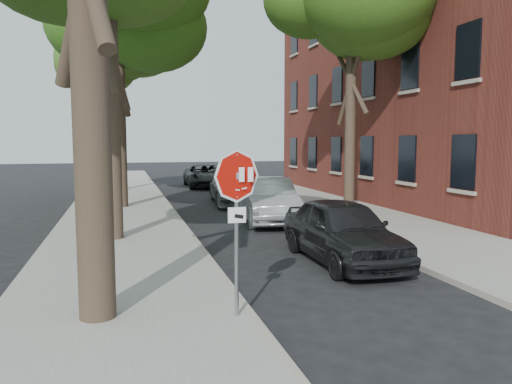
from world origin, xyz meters
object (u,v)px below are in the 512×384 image
Objects in this scene: car_c at (236,187)px; tree_right at (350,23)px; tree_far at (112,59)px; car_b at (267,200)px; car_a at (343,230)px; apartment_building at (466,42)px; stop_sign at (237,200)px; tree_mid_b at (116,13)px; car_d at (205,176)px.

tree_right is at bearing -48.00° from car_c.
tree_far is 14.43m from car_b.
tree_far is 19.73m from car_a.
apartment_building reaches higher than stop_sign.
apartment_building is at bearing 43.30° from car_a.
tree_mid_b reaches higher than tree_far.
car_c reaches higher than car_a.
car_b is 5.28m from car_c.
stop_sign reaches higher than car_d.
apartment_building is at bearing -23.04° from tree_far.
car_a is (-3.38, -6.86, -6.46)m from tree_right.
tree_mid_b is at bearing 96.95° from stop_sign.
car_d is at bearing 89.98° from car_a.
stop_sign is 15.03m from car_c.
tree_right reaches higher than car_d.
tree_right is (-8.02, -3.89, -0.44)m from apartment_building.
stop_sign is (-14.70, -14.03, -5.71)m from apartment_building.
tree_right is 1.79× the size of car_c.
car_c is (0.00, 11.34, 0.01)m from car_a.
car_a is 6.07m from car_b.
car_d is at bearing 104.63° from tree_right.
tree_mid_b is 12.58m from car_d.
car_c is at bearing -50.77° from tree_far.
tree_mid_b is 2.19× the size of car_b.
tree_right is (8.40, -4.01, -0.78)m from tree_mid_b.
tree_mid_b is 2.05× the size of car_d.
car_b is at bearing -65.94° from tree_far.
tree_mid_b is at bearing 154.48° from tree_right.
car_d is (0.00, 19.80, -0.05)m from car_a.
tree_right is 1.97× the size of car_b.
tree_right reaches higher than car_b.
apartment_building is 17.12m from car_a.
car_d is at bearing 94.98° from car_c.
car_a is 0.87× the size of car_d.
tree_mid_b is (-16.42, 0.12, 0.34)m from apartment_building.
tree_far is (-0.30, 6.99, -0.78)m from tree_mid_b.
car_a is at bearing -82.58° from car_b.
apartment_building is 21.10m from stop_sign.
tree_right is 1.85× the size of car_d.
tree_right reaches higher than stop_sign.
car_d is at bearing 81.86° from stop_sign.
stop_sign is at bearing -102.26° from car_b.
tree_mid_b reaches higher than car_c.
tree_right is 7.34m from car_b.
apartment_building reaches higher than car_b.
tree_right is at bearing -25.52° from tree_mid_b.
car_d is (5.02, 8.93, -7.29)m from tree_mid_b.
apartment_building is at bearing 29.12° from car_b.
car_b reaches higher than car_c.
car_d is (0.00, 8.46, -0.06)m from car_c.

